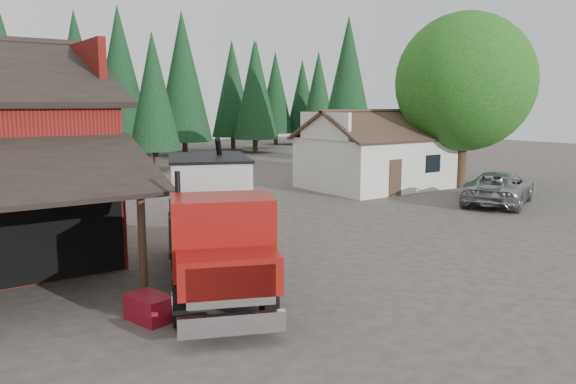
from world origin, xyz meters
TOP-DOWN VIEW (x-y plane):
  - ground at (0.00, 0.00)m, footprint 120.00×120.00m
  - farmhouse at (13.00, 13.00)m, footprint 8.60×6.42m
  - deciduous_tree at (17.01, 9.97)m, footprint 8.00×8.00m
  - conifer_backdrop at (0.00, 42.00)m, footprint 76.00×16.00m
  - near_pine_b at (6.00, 30.00)m, footprint 3.96×3.96m
  - near_pine_c at (22.00, 26.00)m, footprint 4.84×4.84m
  - feed_truck at (-3.48, 2.30)m, footprint 5.55×8.97m
  - silver_car at (14.00, 5.33)m, footprint 6.47×4.90m
  - equip_box at (-6.00, 0.71)m, footprint 0.95×1.24m

SIDE VIEW (x-z plane):
  - ground at x=0.00m, z-range 0.00..0.00m
  - conifer_backdrop at x=0.00m, z-range -8.00..8.00m
  - equip_box at x=-6.00m, z-range 0.00..0.60m
  - silver_car at x=14.00m, z-range 0.00..1.63m
  - farmhouse at x=13.00m, z-range -0.66..3.99m
  - feed_truck at x=-3.48m, z-range -0.13..3.82m
  - near_pine_b at x=6.00m, z-range 0.69..11.09m
  - deciduous_tree at x=17.01m, z-range 0.81..11.01m
  - near_pine_c at x=22.00m, z-range 0.69..13.09m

